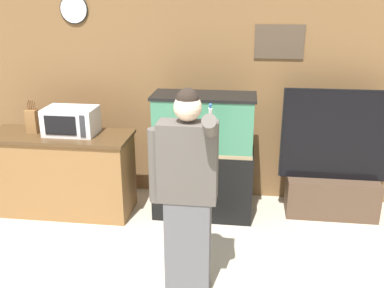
# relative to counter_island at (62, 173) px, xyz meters

# --- Properties ---
(wall_back_paneled) EXTENTS (10.00, 0.08, 2.60)m
(wall_back_paneled) POSITION_rel_counter_island_xyz_m (1.11, 0.67, 0.86)
(wall_back_paneled) COLOR brown
(wall_back_paneled) RESTS_ON ground_plane
(counter_island) EXTENTS (1.53, 0.59, 0.89)m
(counter_island) POSITION_rel_counter_island_xyz_m (0.00, 0.00, 0.00)
(counter_island) COLOR brown
(counter_island) RESTS_ON ground_plane
(microwave) EXTENTS (0.53, 0.36, 0.28)m
(microwave) POSITION_rel_counter_island_xyz_m (0.14, 0.04, 0.58)
(microwave) COLOR silver
(microwave) RESTS_ON counter_island
(knife_block) EXTENTS (0.12, 0.10, 0.36)m
(knife_block) POSITION_rel_counter_island_xyz_m (-0.29, 0.03, 0.58)
(knife_block) COLOR brown
(knife_block) RESTS_ON counter_island
(aquarium_on_stand) EXTENTS (1.05, 0.47, 1.33)m
(aquarium_on_stand) POSITION_rel_counter_island_xyz_m (1.53, 0.12, 0.22)
(aquarium_on_stand) COLOR black
(aquarium_on_stand) RESTS_ON ground_plane
(tv_on_stand) EXTENTS (1.16, 0.40, 1.39)m
(tv_on_stand) POSITION_rel_counter_island_xyz_m (2.91, 0.29, -0.04)
(tv_on_stand) COLOR #4C3828
(tv_on_stand) RESTS_ON ground_plane
(person_standing) EXTENTS (0.53, 0.40, 1.67)m
(person_standing) POSITION_rel_counter_island_xyz_m (1.53, -1.17, 0.42)
(person_standing) COLOR #515156
(person_standing) RESTS_ON ground_plane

